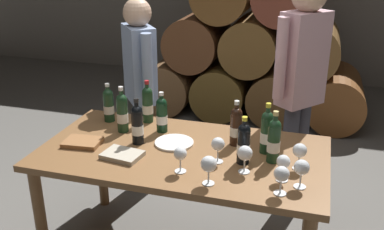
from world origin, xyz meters
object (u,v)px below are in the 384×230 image
wine_glass_2 (282,175)px  wine_glass_4 (218,145)px  wine_bottle_7 (137,124)px  wine_glass_1 (283,163)px  wine_bottle_2 (148,104)px  sommelier_presenting (301,78)px  wine_glass_0 (245,154)px  wine_glass_3 (302,168)px  wine_bottle_1 (267,132)px  dining_table (183,164)px  wine_glass_5 (180,155)px  wine_bottle_0 (122,112)px  wine_bottle_4 (162,114)px  wine_bottle_3 (109,105)px  leather_ledger (122,155)px  wine_bottle_6 (244,143)px  serving_plate (174,143)px  wine_bottle_5 (274,140)px  wine_glass_6 (209,165)px  wine_glass_7 (300,151)px  wine_bottle_8 (236,126)px  tasting_notebook (82,142)px  taster_seated_left (140,81)px

wine_glass_2 → wine_glass_4: bearing=147.6°
wine_bottle_7 → wine_glass_1: (0.90, -0.20, -0.02)m
wine_bottle_7 → wine_bottle_2: bearing=101.4°
sommelier_presenting → wine_bottle_7: bearing=-141.3°
wine_glass_0 → wine_glass_3: size_ratio=1.01×
wine_bottle_7 → wine_bottle_1: bearing=7.2°
dining_table → wine_glass_5: size_ratio=11.60×
wine_bottle_0 → wine_bottle_4: 0.26m
wine_bottle_3 → leather_ledger: bearing=-56.5°
wine_bottle_7 → wine_glass_4: wine_bottle_7 is taller
wine_bottle_2 → wine_bottle_6: size_ratio=1.06×
wine_bottle_1 → serving_plate: bearing=-175.5°
wine_bottle_5 → wine_glass_5: (-0.46, -0.26, -0.03)m
wine_bottle_2 → wine_bottle_5: wine_bottle_5 is taller
wine_glass_3 → wine_glass_6: (-0.45, -0.10, 0.00)m
wine_bottle_4 → wine_glass_7: 0.93m
wine_bottle_1 → wine_bottle_7: size_ratio=1.06×
wine_glass_6 → serving_plate: bearing=128.7°
wine_glass_1 → wine_glass_5: size_ratio=1.00×
wine_bottle_8 → wine_glass_4: 0.26m
wine_bottle_8 → leather_ledger: wine_bottle_8 is taller
wine_bottle_2 → wine_glass_7: size_ratio=1.95×
wine_glass_4 → wine_glass_7: wine_glass_7 is taller
tasting_notebook → serving_plate: tasting_notebook is taller
wine_bottle_0 → wine_glass_4: wine_bottle_0 is taller
wine_bottle_3 → wine_glass_2: bearing=-26.5°
wine_glass_1 → wine_glass_3: bearing=-24.3°
wine_bottle_0 → wine_glass_4: (0.69, -0.24, -0.03)m
wine_bottle_4 → wine_glass_3: (0.91, -0.46, -0.01)m
taster_seated_left → wine_bottle_5: bearing=-32.9°
wine_bottle_1 → leather_ledger: 0.85m
wine_bottle_5 → tasting_notebook: bearing=-174.6°
wine_glass_3 → wine_glass_7: size_ratio=1.01×
wine_bottle_5 → wine_bottle_7: size_ratio=1.04×
wine_bottle_2 → serving_plate: (0.28, -0.29, -0.12)m
wine_bottle_8 → wine_glass_3: size_ratio=1.85×
wine_glass_7 → wine_bottle_8: bearing=152.1°
wine_bottle_0 → wine_bottle_8: bearing=1.0°
taster_seated_left → wine_bottle_8: bearing=-32.9°
wine_bottle_8 → wine_bottle_7: bearing=-165.2°
wine_bottle_0 → wine_glass_4: size_ratio=2.04×
wine_bottle_6 → wine_glass_1: (0.23, -0.13, -0.02)m
wine_bottle_4 → wine_glass_0: 0.72m
wine_bottle_7 → tasting_notebook: 0.36m
taster_seated_left → wine_bottle_2: bearing=-60.9°
tasting_notebook → taster_seated_left: 0.83m
wine_bottle_0 → wine_glass_0: wine_bottle_0 is taller
wine_glass_0 → tasting_notebook: wine_glass_0 is taller
leather_ledger → wine_bottle_2: bearing=103.6°
wine_glass_1 → leather_ledger: wine_glass_1 is taller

